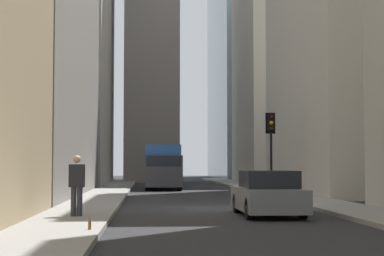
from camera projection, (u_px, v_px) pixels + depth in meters
name	position (u px, v px, depth m)	size (l,w,h in m)	color
ground_plane	(212.00, 208.00, 23.60)	(135.00, 135.00, 0.00)	#262628
sidewalk_right	(88.00, 207.00, 23.29)	(90.00, 2.20, 0.14)	gray
sidewalk_left	(333.00, 206.00, 23.91)	(90.00, 2.20, 0.14)	gray
building_left_far	(299.00, 77.00, 55.38)	(12.67, 10.00, 18.23)	#B7B2A5
delivery_truck	(163.00, 167.00, 41.48)	(6.46, 2.25, 2.84)	#285699
hatchback_grey	(268.00, 195.00, 20.18)	(4.30, 1.78, 1.42)	slate
traffic_light_midblock	(271.00, 134.00, 33.71)	(0.43, 0.52, 4.18)	black
pedestrian	(77.00, 183.00, 18.38)	(0.26, 0.44, 1.73)	#33333D
discarded_bottle	(90.00, 225.00, 14.56)	(0.07, 0.07, 0.27)	brown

